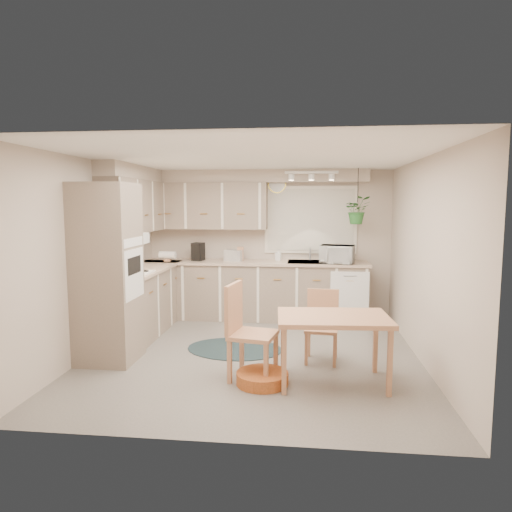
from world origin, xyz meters
name	(u,v)px	position (x,y,z in m)	size (l,w,h in m)	color
floor	(253,355)	(0.00, 0.00, 0.00)	(4.20, 4.20, 0.00)	slate
ceiling	(253,158)	(0.00, 0.00, 2.40)	(4.20, 4.20, 0.00)	white
wall_back	(268,244)	(0.00, 2.10, 1.20)	(4.00, 0.04, 2.40)	#BCAC9B
wall_front	(221,292)	(0.00, -2.10, 1.20)	(4.00, 0.04, 2.40)	#BCAC9B
wall_left	(95,257)	(-2.00, 0.00, 1.20)	(0.04, 4.20, 2.40)	#BCAC9B
wall_right	(424,261)	(2.00, 0.00, 1.20)	(0.04, 4.20, 2.40)	#BCAC9B
base_cab_left	(144,301)	(-1.70, 0.88, 0.45)	(0.60, 1.85, 0.90)	gray
base_cab_back	(254,291)	(-0.20, 1.80, 0.45)	(3.60, 0.60, 0.90)	gray
counter_left	(144,269)	(-1.69, 0.88, 0.92)	(0.64, 1.89, 0.04)	tan
counter_back	(254,263)	(-0.20, 1.79, 0.92)	(3.64, 0.64, 0.04)	tan
oven_stack	(108,273)	(-1.68, -0.38, 1.05)	(0.65, 0.65, 2.10)	gray
wall_oven_face	(134,274)	(-1.35, -0.38, 1.05)	(0.02, 0.56, 0.58)	white
upper_cab_left	(137,206)	(-1.82, 1.00, 1.83)	(0.35, 2.00, 0.75)	gray
upper_cab_back	(206,206)	(-1.00, 1.93, 1.83)	(2.00, 0.35, 0.75)	gray
soffit_left	(134,173)	(-1.85, 1.00, 2.30)	(0.30, 2.00, 0.20)	#BCAC9B
soffit_back	(255,176)	(-0.20, 1.95, 2.30)	(3.60, 0.30, 0.20)	#BCAC9B
cooktop	(130,273)	(-1.68, 0.30, 0.94)	(0.52, 0.58, 0.02)	white
range_hood	(127,239)	(-1.70, 0.30, 1.40)	(0.40, 0.60, 0.14)	white
window_blinds	(310,220)	(0.70, 2.07, 1.60)	(1.40, 0.02, 1.00)	silver
window_frame	(310,220)	(0.70, 2.08, 1.60)	(1.50, 0.02, 1.10)	silver
sink	(310,265)	(0.70, 1.80, 0.90)	(0.70, 0.48, 0.10)	#B1B4B9
dishwasher_front	(349,299)	(1.30, 1.49, 0.42)	(0.58, 0.01, 0.83)	white
track_light_bar	(311,172)	(0.70, 1.55, 2.33)	(0.80, 0.04, 0.04)	white
wall_clock	(277,184)	(0.15, 2.07, 2.18)	(0.30, 0.30, 0.03)	gold
dining_table	(333,349)	(0.92, -0.78, 0.36)	(1.14, 0.76, 0.72)	#AF7B57
chair_left	(253,332)	(0.09, -0.77, 0.51)	(0.48, 0.48, 1.03)	#AF7B57
chair_back	(322,327)	(0.83, -0.15, 0.42)	(0.39, 0.39, 0.84)	#AF7B57
braided_rug	(235,349)	(-0.26, 0.20, 0.01)	(1.23, 0.92, 0.01)	black
pet_bed	(262,378)	(0.20, -0.90, 0.06)	(0.54, 0.54, 0.13)	#C65A27
microwave	(337,252)	(1.11, 1.70, 1.11)	(0.51, 0.28, 0.34)	white
soap_bottle	(278,258)	(0.19, 1.95, 0.98)	(0.09, 0.19, 0.09)	white
hanging_plant	(357,213)	(1.41, 1.70, 1.72)	(0.38, 0.42, 0.33)	#2A692A
coffee_maker	(198,252)	(-1.11, 1.80, 1.09)	(0.16, 0.20, 0.29)	black
toaster	(234,255)	(-0.53, 1.82, 1.03)	(0.29, 0.17, 0.18)	#B1B4B9
knife_block	(240,254)	(-0.42, 1.85, 1.05)	(0.10, 0.10, 0.22)	#AF7B57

